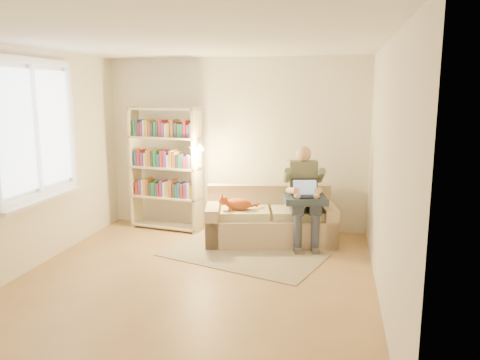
% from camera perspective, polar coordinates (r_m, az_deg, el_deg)
% --- Properties ---
extents(floor, '(4.50, 4.50, 0.00)m').
position_cam_1_polar(floor, '(5.38, -5.76, -12.17)').
color(floor, '#9A7346').
rests_on(floor, ground).
extents(ceiling, '(4.00, 4.50, 0.02)m').
position_cam_1_polar(ceiling, '(4.99, -6.33, 16.53)').
color(ceiling, white).
rests_on(ceiling, wall_back).
extents(wall_left, '(0.02, 4.50, 2.60)m').
position_cam_1_polar(wall_left, '(5.94, -24.74, 2.09)').
color(wall_left, silver).
rests_on(wall_left, floor).
extents(wall_right, '(0.02, 4.50, 2.60)m').
position_cam_1_polar(wall_right, '(4.82, 17.28, 0.81)').
color(wall_right, silver).
rests_on(wall_right, floor).
extents(wall_back, '(4.00, 0.02, 2.60)m').
position_cam_1_polar(wall_back, '(7.18, -0.57, 4.37)').
color(wall_back, silver).
rests_on(wall_back, floor).
extents(wall_front, '(4.00, 0.02, 2.60)m').
position_cam_1_polar(wall_front, '(3.01, -19.17, -4.98)').
color(wall_front, silver).
rests_on(wall_front, floor).
extents(window, '(0.12, 1.52, 1.69)m').
position_cam_1_polar(window, '(6.07, -23.28, 3.07)').
color(window, white).
rests_on(window, wall_left).
extents(sofa, '(1.92, 1.16, 0.76)m').
position_cam_1_polar(sofa, '(6.67, 3.68, -5.10)').
color(sofa, tan).
rests_on(sofa, floor).
extents(person, '(0.50, 0.68, 1.36)m').
position_cam_1_polar(person, '(6.47, 7.79, -1.30)').
color(person, '#676F59').
rests_on(person, sofa).
extents(cat, '(0.53, 0.27, 0.20)m').
position_cam_1_polar(cat, '(6.47, -0.04, -2.87)').
color(cat, orange).
rests_on(cat, sofa).
extents(blanket, '(0.64, 0.56, 0.09)m').
position_cam_1_polar(blanket, '(6.35, 7.80, -2.35)').
color(blanket, '#253141').
rests_on(blanket, person).
extents(laptop, '(0.40, 0.36, 0.29)m').
position_cam_1_polar(laptop, '(6.34, 7.81, -1.47)').
color(laptop, black).
rests_on(laptop, blanket).
extents(bookshelf, '(1.23, 0.53, 1.87)m').
position_cam_1_polar(bookshelf, '(7.17, -9.09, 2.09)').
color(bookshelf, beige).
rests_on(bookshelf, floor).
extents(rug, '(2.28, 1.76, 0.01)m').
position_cam_1_polar(rug, '(6.16, 0.34, -9.08)').
color(rug, gray).
rests_on(rug, floor).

